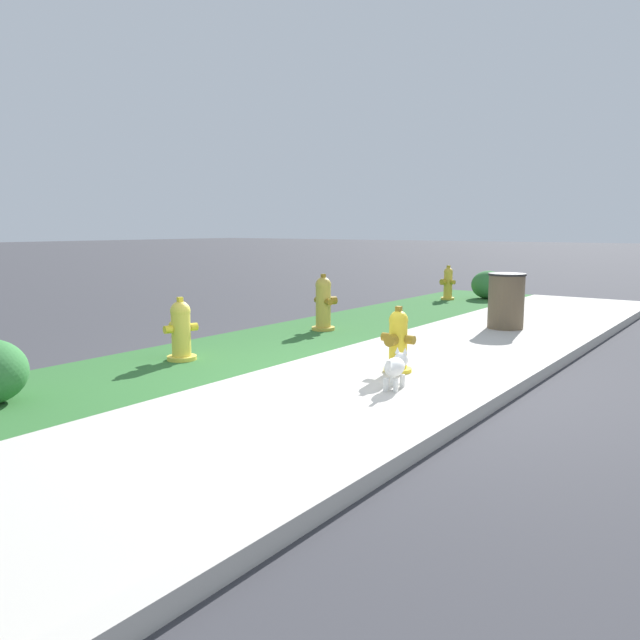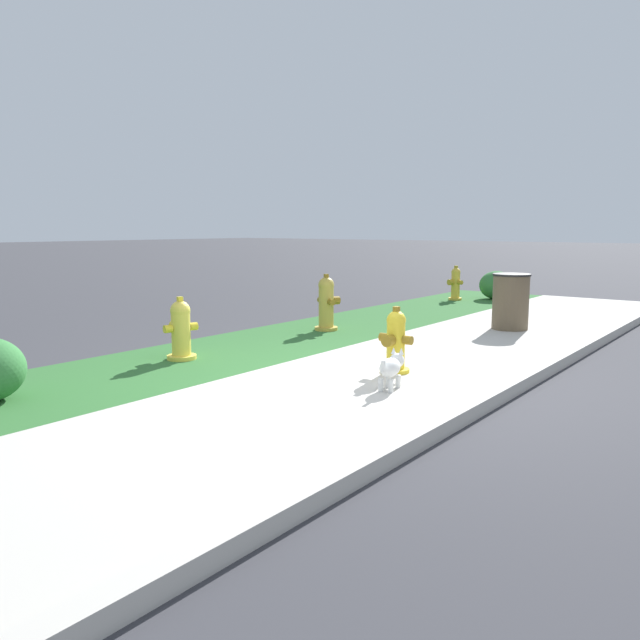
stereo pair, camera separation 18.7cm
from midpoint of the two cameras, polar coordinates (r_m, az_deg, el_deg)
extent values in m
plane|color=#38383D|center=(6.00, 4.50, -5.92)|extent=(120.00, 120.00, 0.00)
cube|color=#BCB7AD|center=(6.00, 4.50, -5.88)|extent=(18.00, 2.37, 0.01)
cube|color=#2D662D|center=(7.37, -9.71, -3.28)|extent=(18.00, 1.95, 0.01)
cube|color=#BCB7AD|center=(5.43, 15.85, -7.13)|extent=(18.00, 0.16, 0.12)
cylinder|color=yellow|center=(6.51, 7.72, -4.61)|extent=(0.29, 0.29, 0.05)
cylinder|color=yellow|center=(6.45, 7.77, -2.24)|extent=(0.19, 0.19, 0.50)
sphere|color=yellow|center=(6.41, 7.81, -0.04)|extent=(0.20, 0.20, 0.20)
cube|color=olive|center=(6.39, 7.83, 0.98)|extent=(0.06, 0.06, 0.06)
cylinder|color=olive|center=(6.37, 8.86, -1.84)|extent=(0.09, 0.09, 0.09)
cylinder|color=olive|center=(6.51, 6.72, -1.58)|extent=(0.09, 0.09, 0.09)
cylinder|color=olive|center=(6.32, 7.13, -1.90)|extent=(0.10, 0.12, 0.12)
cylinder|color=gold|center=(9.11, 1.15, -0.78)|extent=(0.34, 0.34, 0.05)
cylinder|color=gold|center=(9.06, 1.16, 1.29)|extent=(0.22, 0.22, 0.61)
sphere|color=gold|center=(9.03, 1.17, 3.22)|extent=(0.23, 0.23, 0.23)
cube|color=olive|center=(9.02, 1.17, 4.05)|extent=(0.07, 0.07, 0.06)
cylinder|color=olive|center=(9.19, 0.69, 1.85)|extent=(0.12, 0.12, 0.09)
cylinder|color=olive|center=(8.92, 1.65, 1.65)|extent=(0.12, 0.12, 0.09)
cylinder|color=olive|center=(9.13, 2.03, 1.80)|extent=(0.14, 0.15, 0.12)
cylinder|color=gold|center=(13.21, 12.64, 1.90)|extent=(0.27, 0.27, 0.05)
cylinder|color=gold|center=(13.18, 12.68, 3.14)|extent=(0.18, 0.18, 0.53)
sphere|color=gold|center=(13.16, 12.72, 4.28)|extent=(0.18, 0.18, 0.18)
cube|color=#B29323|center=(13.15, 12.74, 4.75)|extent=(0.07, 0.07, 0.06)
cylinder|color=#B29323|center=(13.08, 13.09, 3.37)|extent=(0.12, 0.12, 0.09)
cylinder|color=#B29323|center=(13.27, 12.30, 3.46)|extent=(0.12, 0.12, 0.09)
cylinder|color=#B29323|center=(13.08, 12.26, 3.39)|extent=(0.14, 0.15, 0.12)
cylinder|color=yellow|center=(7.26, -11.80, -3.35)|extent=(0.33, 0.33, 0.05)
cylinder|color=yellow|center=(7.21, -11.87, -1.17)|extent=(0.21, 0.21, 0.51)
sphere|color=yellow|center=(7.17, -11.93, 0.84)|extent=(0.23, 0.23, 0.23)
cube|color=yellow|center=(7.16, -11.96, 1.87)|extent=(0.07, 0.07, 0.06)
cylinder|color=yellow|center=(7.14, -13.00, -0.80)|extent=(0.11, 0.11, 0.09)
cylinder|color=yellow|center=(7.26, -10.79, -0.58)|extent=(0.11, 0.11, 0.09)
cylinder|color=yellow|center=(7.34, -12.39, -0.53)|extent=(0.14, 0.13, 0.12)
cylinder|color=gold|center=(10.38, 18.15, -0.06)|extent=(0.27, 0.27, 0.05)
cylinder|color=gold|center=(10.35, 18.21, 1.34)|extent=(0.18, 0.18, 0.46)
sphere|color=gold|center=(10.33, 18.27, 2.60)|extent=(0.18, 0.18, 0.18)
cube|color=#B29323|center=(10.32, 18.30, 3.21)|extent=(0.06, 0.06, 0.06)
cylinder|color=#B29323|center=(10.22, 17.93, 1.58)|extent=(0.10, 0.10, 0.09)
cylinder|color=#B29323|center=(10.46, 18.52, 1.70)|extent=(0.10, 0.10, 0.09)
cylinder|color=#B29323|center=(10.40, 17.53, 1.71)|extent=(0.13, 0.11, 0.12)
ellipsoid|color=white|center=(5.78, 7.33, -4.33)|extent=(0.34, 0.23, 0.17)
sphere|color=white|center=(5.95, 7.95, -3.67)|extent=(0.14, 0.14, 0.14)
sphere|color=black|center=(6.02, 8.15, -3.62)|extent=(0.02, 0.02, 0.02)
cone|color=white|center=(5.95, 7.64, -2.78)|extent=(0.06, 0.06, 0.06)
cone|color=white|center=(5.93, 8.34, -2.84)|extent=(0.06, 0.06, 0.06)
cylinder|color=white|center=(5.92, 7.18, -5.52)|extent=(0.05, 0.05, 0.13)
cylinder|color=white|center=(5.89, 8.06, -5.61)|extent=(0.05, 0.05, 0.13)
cylinder|color=white|center=(5.74, 6.52, -5.96)|extent=(0.05, 0.05, 0.13)
cylinder|color=white|center=(5.71, 7.43, -6.06)|extent=(0.05, 0.05, 0.13)
cylinder|color=white|center=(5.61, 6.76, -4.18)|extent=(0.04, 0.04, 0.10)
cylinder|color=brown|center=(9.55, 17.57, 1.50)|extent=(0.52, 0.52, 0.79)
cylinder|color=black|center=(9.51, 17.68, 3.97)|extent=(0.54, 0.54, 0.03)
ellipsoid|color=#337538|center=(13.56, 16.19, 3.08)|extent=(0.69, 0.69, 0.59)
camera|label=1|loc=(0.09, -89.28, 0.11)|focal=35.00mm
camera|label=2|loc=(0.09, 90.72, -0.11)|focal=35.00mm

